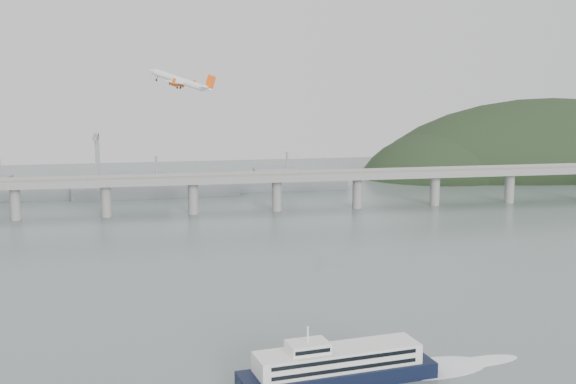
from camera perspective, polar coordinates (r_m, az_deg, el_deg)
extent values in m
plane|color=slate|center=(269.15, 2.16, -9.50)|extent=(900.00, 900.00, 0.00)
cube|color=gray|center=(456.75, -3.31, 0.98)|extent=(800.00, 22.00, 2.20)
cube|color=gray|center=(446.15, -3.14, 1.03)|extent=(800.00, 0.60, 1.80)
cube|color=gray|center=(466.77, -3.48, 1.41)|extent=(800.00, 0.60, 1.80)
cylinder|color=gray|center=(460.94, -19.55, -0.81)|extent=(6.00, 6.00, 21.00)
cylinder|color=gray|center=(455.60, -13.33, -0.63)|extent=(6.00, 6.00, 21.00)
cylinder|color=gray|center=(455.72, -7.04, -0.44)|extent=(6.00, 6.00, 21.00)
cylinder|color=gray|center=(461.30, -0.83, -0.24)|extent=(6.00, 6.00, 21.00)
cylinder|color=gray|center=(472.13, 5.16, -0.06)|extent=(6.00, 6.00, 21.00)
cylinder|color=gray|center=(487.87, 10.82, 0.12)|extent=(6.00, 6.00, 21.00)
cylinder|color=gray|center=(508.06, 16.09, 0.29)|extent=(6.00, 6.00, 21.00)
ellipsoid|color=black|center=(672.19, 18.70, -0.04)|extent=(320.00, 150.00, 156.00)
ellipsoid|color=black|center=(621.45, 11.50, 0.09)|extent=(140.00, 110.00, 96.00)
cube|color=gray|center=(533.25, -20.48, -0.12)|extent=(95.67, 20.15, 8.00)
cylinder|color=gray|center=(530.98, -20.58, 1.58)|extent=(1.60, 1.60, 14.00)
cube|color=gray|center=(520.02, -9.67, 0.12)|extent=(110.55, 21.43, 8.00)
cube|color=gray|center=(518.78, -10.91, 0.95)|extent=(39.01, 16.73, 8.00)
cylinder|color=gray|center=(517.69, -9.72, 1.86)|extent=(1.60, 1.60, 14.00)
cube|color=gray|center=(538.50, -0.07, 0.57)|extent=(85.00, 13.60, 8.00)
cube|color=gray|center=(535.86, -0.97, 1.39)|extent=(29.75, 11.90, 8.00)
cylinder|color=gray|center=(536.25, -0.07, 2.26)|extent=(1.60, 1.60, 14.00)
cube|color=gray|center=(553.41, -13.92, 2.21)|extent=(3.00, 3.00, 40.00)
cube|color=gray|center=(541.56, -14.06, 3.97)|extent=(3.00, 28.00, 3.00)
cube|color=black|center=(220.07, 3.69, -13.35)|extent=(57.02, 21.45, 4.45)
cube|color=white|center=(218.18, 3.71, -12.14)|extent=(47.88, 17.93, 5.57)
cube|color=black|center=(212.84, 4.31, -12.30)|extent=(41.86, 6.44, 1.11)
cube|color=black|center=(213.85, 4.30, -12.96)|extent=(41.86, 6.44, 1.11)
cube|color=black|center=(222.49, 3.14, -11.30)|extent=(41.86, 6.44, 1.11)
cube|color=black|center=(223.45, 3.14, -11.94)|extent=(41.86, 6.44, 1.11)
cube|color=white|center=(213.57, 1.47, -11.40)|extent=(12.16, 9.35, 2.89)
cube|color=black|center=(210.12, 1.86, -11.76)|extent=(9.93, 1.62, 1.11)
cylinder|color=white|center=(212.32, 1.48, -10.50)|extent=(0.63, 0.63, 4.45)
ellipsoid|color=white|center=(233.88, 10.93, -12.67)|extent=(34.08, 20.60, 0.22)
ellipsoid|color=white|center=(241.60, 14.21, -12.05)|extent=(24.96, 11.49, 0.22)
cylinder|color=white|center=(356.34, -8.06, 8.21)|extent=(23.03, 12.84, 10.32)
cone|color=white|center=(360.81, -10.07, 8.84)|extent=(5.14, 4.55, 4.05)
cone|color=white|center=(352.20, -5.93, 7.60)|extent=(5.77, 4.59, 4.31)
cube|color=white|center=(356.14, -7.98, 8.04)|extent=(14.30, 28.89, 3.06)
cube|color=white|center=(352.39, -6.03, 7.74)|extent=(6.17, 10.64, 1.56)
cube|color=#F85310|center=(351.98, -5.76, 8.14)|extent=(5.22, 2.00, 6.52)
cylinder|color=#F85310|center=(361.12, -7.98, 7.90)|extent=(4.51, 3.47, 3.02)
cylinder|color=black|center=(361.67, -8.24, 7.98)|extent=(1.57, 2.11, 1.99)
cube|color=white|center=(361.05, -7.94, 8.03)|extent=(2.29, 1.03, 1.65)
cylinder|color=#F85310|center=(352.13, -8.47, 7.92)|extent=(4.51, 3.47, 3.02)
cylinder|color=black|center=(352.70, -8.74, 8.01)|extent=(1.57, 2.11, 1.99)
cube|color=white|center=(352.06, -8.43, 8.06)|extent=(2.29, 1.03, 1.65)
cylinder|color=black|center=(358.38, -7.93, 7.79)|extent=(1.01, 0.53, 2.08)
cylinder|color=black|center=(358.45, -7.98, 7.65)|extent=(1.25, 0.72, 1.21)
cylinder|color=black|center=(354.13, -8.16, 7.80)|extent=(1.01, 0.53, 2.08)
cylinder|color=black|center=(354.20, -8.21, 7.66)|extent=(1.25, 0.72, 1.21)
cylinder|color=black|center=(359.82, -9.68, 8.31)|extent=(1.01, 0.53, 2.08)
cylinder|color=black|center=(359.90, -9.72, 8.17)|extent=(1.25, 0.72, 1.21)
cube|color=#F85310|center=(369.50, -6.97, 8.07)|extent=(1.90, 0.78, 2.39)
cube|color=#F85310|center=(341.64, -8.44, 8.17)|extent=(1.90, 0.78, 2.39)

